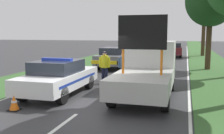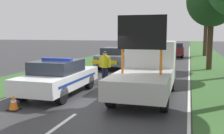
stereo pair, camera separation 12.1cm
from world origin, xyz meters
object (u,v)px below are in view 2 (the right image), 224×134
at_px(queued_car_sedan_black, 131,53).
at_px(roadside_tree_mid_right, 212,1).
at_px(work_truck, 147,69).
at_px(queued_car_suv_grey, 115,57).
at_px(traffic_cone_near_police, 80,74).
at_px(police_car, 59,77).
at_px(road_barrier, 118,64).
at_px(roadside_tree_near_left, 207,2).
at_px(police_officer, 105,64).
at_px(queued_car_wagon_maroon, 175,50).
at_px(traffic_cone_centre_front, 143,73).
at_px(traffic_cone_near_truck, 14,103).
at_px(pedestrian_civilian, 124,65).
at_px(traffic_cone_behind_barrier, 129,73).

height_order(queued_car_sedan_black, roadside_tree_mid_right, roadside_tree_mid_right).
height_order(work_truck, queued_car_suv_grey, work_truck).
bearing_deg(traffic_cone_near_police, police_car, -82.84).
bearing_deg(police_car, work_truck, 17.09).
xyz_separation_m(road_barrier, traffic_cone_near_police, (-1.93, -0.68, -0.54)).
distance_m(traffic_cone_near_police, roadside_tree_near_left, 20.68).
height_order(police_officer, traffic_cone_near_police, police_officer).
bearing_deg(queued_car_wagon_maroon, police_officer, 80.73).
relative_size(queued_car_suv_grey, queued_car_sedan_black, 1.13).
height_order(queued_car_suv_grey, roadside_tree_near_left, roadside_tree_near_left).
distance_m(traffic_cone_centre_front, traffic_cone_near_truck, 8.25).
relative_size(queued_car_suv_grey, roadside_tree_near_left, 0.54).
relative_size(work_truck, pedestrian_civilian, 3.33).
distance_m(traffic_cone_centre_front, queued_car_wagon_maroon, 14.65).
bearing_deg(traffic_cone_near_police, traffic_cone_behind_barrier, 24.45).
xyz_separation_m(traffic_cone_near_police, queued_car_wagon_maroon, (4.26, 16.49, 0.44)).
relative_size(traffic_cone_near_truck, queued_car_wagon_maroon, 0.13).
bearing_deg(police_officer, roadside_tree_mid_right, -156.79).
height_order(traffic_cone_near_police, queued_car_suv_grey, queued_car_suv_grey).
xyz_separation_m(work_truck, road_barrier, (-2.10, 2.98, -0.21)).
height_order(police_car, queued_car_wagon_maroon, police_car).
height_order(police_car, traffic_cone_near_truck, police_car).
height_order(pedestrian_civilian, queued_car_sedan_black, pedestrian_civilian).
bearing_deg(traffic_cone_behind_barrier, police_officer, -123.91).
bearing_deg(queued_car_sedan_black, roadside_tree_mid_right, 146.28).
distance_m(police_officer, traffic_cone_near_truck, 5.70).
xyz_separation_m(traffic_cone_behind_barrier, roadside_tree_near_left, (4.93, 17.31, 5.71)).
xyz_separation_m(traffic_cone_near_truck, traffic_cone_behind_barrier, (2.46, 6.88, 0.10)).
bearing_deg(queued_car_wagon_maroon, traffic_cone_behind_barrier, 83.39).
xyz_separation_m(police_car, police_officer, (1.12, 2.93, 0.23)).
bearing_deg(work_truck, traffic_cone_centre_front, -78.66).
bearing_deg(road_barrier, traffic_cone_near_police, -159.15).
xyz_separation_m(police_officer, queued_car_wagon_maroon, (2.74, 16.78, -0.20)).
relative_size(police_car, traffic_cone_behind_barrier, 6.46).
bearing_deg(traffic_cone_near_police, queued_car_wagon_maroon, 75.50).
xyz_separation_m(pedestrian_civilian, traffic_cone_behind_barrier, (0.06, 1.04, -0.58)).
relative_size(traffic_cone_near_truck, roadside_tree_near_left, 0.06).
bearing_deg(police_officer, traffic_cone_centre_front, -154.33).
bearing_deg(roadside_tree_mid_right, traffic_cone_centre_front, -130.15).
height_order(police_car, queued_car_suv_grey, police_car).
relative_size(traffic_cone_behind_barrier, roadside_tree_mid_right, 0.11).
bearing_deg(police_car, pedestrian_civilian, 61.35).
height_order(police_officer, traffic_cone_behind_barrier, police_officer).
xyz_separation_m(queued_car_suv_grey, queued_car_sedan_black, (0.02, 5.32, -0.03)).
relative_size(traffic_cone_near_police, traffic_cone_near_truck, 1.34).
xyz_separation_m(pedestrian_civilian, traffic_cone_centre_front, (0.72, 1.80, -0.67)).
distance_m(road_barrier, traffic_cone_near_truck, 6.74).
bearing_deg(traffic_cone_near_police, police_officer, -11.09).
xyz_separation_m(pedestrian_civilian, roadside_tree_near_left, (4.99, 18.34, 5.13)).
height_order(police_officer, roadside_tree_near_left, roadside_tree_near_left).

